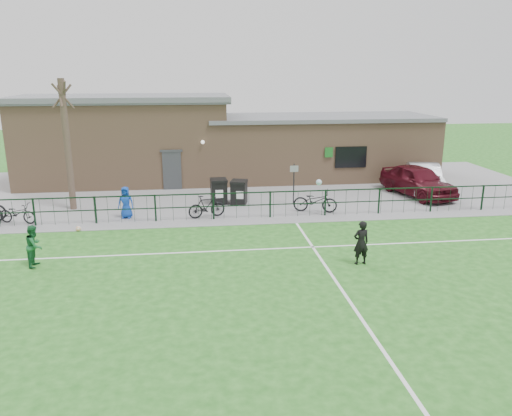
{
  "coord_description": "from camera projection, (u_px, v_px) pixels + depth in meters",
  "views": [
    {
      "loc": [
        -2.22,
        -13.04,
        6.34
      ],
      "look_at": [
        0.0,
        5.0,
        1.3
      ],
      "focal_mm": 35.0,
      "sensor_mm": 36.0,
      "label": 1
    }
  ],
  "objects": [
    {
      "name": "perimeter_fence",
      "position": [
        248.0,
        205.0,
        21.92
      ],
      "size": [
        28.0,
        0.1,
        1.2
      ],
      "primitive_type": "cube",
      "color": "black",
      "rests_on": "ground"
    },
    {
      "name": "ground",
      "position": [
        277.0,
        297.0,
        14.43
      ],
      "size": [
        90.0,
        90.0,
        0.0
      ],
      "primitive_type": "plane",
      "color": "#1F5D1B",
      "rests_on": "ground"
    },
    {
      "name": "ball_ground",
      "position": [
        78.0,
        229.0,
        20.28
      ],
      "size": [
        0.21,
        0.21,
        0.21
      ],
      "primitive_type": "sphere",
      "color": "white",
      "rests_on": "ground"
    },
    {
      "name": "pitch_line_mid",
      "position": [
        259.0,
        249.0,
        18.25
      ],
      "size": [
        28.0,
        0.1,
        0.01
      ],
      "primitive_type": "cube",
      "color": "white",
      "rests_on": "ground"
    },
    {
      "name": "spectator_child",
      "position": [
        126.0,
        202.0,
        21.91
      ],
      "size": [
        0.75,
        0.54,
        1.41
      ],
      "primitive_type": "imported",
      "rotation": [
        0.0,
        0.0,
        -0.15
      ],
      "color": "#123EAB",
      "rests_on": "paving_strip"
    },
    {
      "name": "paving_strip",
      "position": [
        237.0,
        190.0,
        27.34
      ],
      "size": [
        34.0,
        13.0,
        0.02
      ],
      "primitive_type": "cube",
      "color": "gray",
      "rests_on": "ground"
    },
    {
      "name": "wheelie_bin_left",
      "position": [
        239.0,
        193.0,
        24.27
      ],
      "size": [
        0.9,
        0.97,
        1.08
      ],
      "primitive_type": "cube",
      "rotation": [
        0.0,
        0.0,
        -0.26
      ],
      "color": "black",
      "rests_on": "paving_strip"
    },
    {
      "name": "sign_post",
      "position": [
        294.0,
        184.0,
        24.08
      ],
      "size": [
        0.07,
        0.07,
        2.0
      ],
      "primitive_type": "cylinder",
      "rotation": [
        0.0,
        0.0,
        0.1
      ],
      "color": "black",
      "rests_on": "paving_strip"
    },
    {
      "name": "clubhouse",
      "position": [
        218.0,
        142.0,
        29.51
      ],
      "size": [
        24.25,
        5.4,
        4.96
      ],
      "color": "#9D7758",
      "rests_on": "ground"
    },
    {
      "name": "pitch_line_touch",
      "position": [
        248.0,
        220.0,
        21.89
      ],
      "size": [
        28.0,
        0.1,
        0.01
      ],
      "primitive_type": "cube",
      "color": "white",
      "rests_on": "ground"
    },
    {
      "name": "bare_tree",
      "position": [
        67.0,
        146.0,
        22.73
      ],
      "size": [
        0.3,
        0.3,
        6.0
      ],
      "primitive_type": "cylinder",
      "color": "#443329",
      "rests_on": "ground"
    },
    {
      "name": "bicycle_c",
      "position": [
        17.0,
        213.0,
        21.21
      ],
      "size": [
        1.76,
        1.03,
        0.87
      ],
      "primitive_type": "imported",
      "rotation": [
        0.0,
        0.0,
        1.28
      ],
      "color": "black",
      "rests_on": "paving_strip"
    },
    {
      "name": "goalkeeper_kick",
      "position": [
        360.0,
        240.0,
        16.75
      ],
      "size": [
        1.31,
        2.76,
        2.43
      ],
      "color": "black",
      "rests_on": "ground"
    },
    {
      "name": "pitch_line_perp",
      "position": [
        344.0,
        293.0,
        14.66
      ],
      "size": [
        0.1,
        16.0,
        0.01
      ],
      "primitive_type": "cube",
      "color": "white",
      "rests_on": "ground"
    },
    {
      "name": "car_maroon",
      "position": [
        418.0,
        181.0,
        25.81
      ],
      "size": [
        2.94,
        4.99,
        1.59
      ],
      "primitive_type": "imported",
      "rotation": [
        0.0,
        0.0,
        0.24
      ],
      "color": "#4A0D17",
      "rests_on": "paving_strip"
    },
    {
      "name": "bicycle_e",
      "position": [
        315.0,
        201.0,
        22.88
      ],
      "size": [
        2.12,
        1.25,
        1.05
      ],
      "primitive_type": "imported",
      "rotation": [
        0.0,
        0.0,
        1.28
      ],
      "color": "black",
      "rests_on": "paving_strip"
    },
    {
      "name": "outfield_player",
      "position": [
        34.0,
        246.0,
        16.55
      ],
      "size": [
        0.57,
        0.71,
        1.42
      ],
      "primitive_type": "imported",
      "rotation": [
        0.0,
        0.0,
        1.52
      ],
      "color": "#1A5D2F",
      "rests_on": "ground"
    },
    {
      "name": "bicycle_d",
      "position": [
        207.0,
        206.0,
        22.03
      ],
      "size": [
        1.74,
        0.92,
        1.01
      ],
      "primitive_type": "imported",
      "rotation": [
        0.0,
        0.0,
        1.85
      ],
      "color": "black",
      "rests_on": "paving_strip"
    },
    {
      "name": "wheelie_bin_right",
      "position": [
        219.0,
        192.0,
        24.4
      ],
      "size": [
        0.8,
        0.89,
        1.12
      ],
      "primitive_type": "cube",
      "rotation": [
        0.0,
        0.0,
        0.07
      ],
      "color": "black",
      "rests_on": "paving_strip"
    },
    {
      "name": "car_silver",
      "position": [
        424.0,
        178.0,
        26.74
      ],
      "size": [
        2.73,
        4.72,
        1.47
      ],
      "primitive_type": "imported",
      "rotation": [
        0.0,
        0.0,
        -0.28
      ],
      "color": "#9A9CA1",
      "rests_on": "paving_strip"
    }
  ]
}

